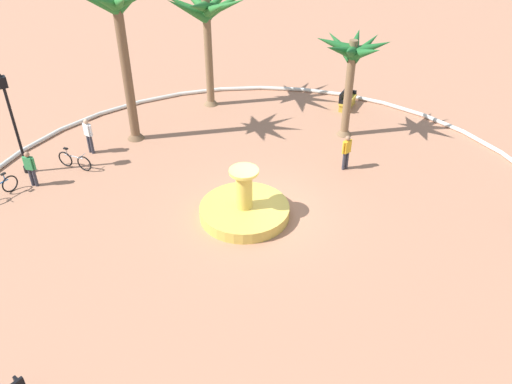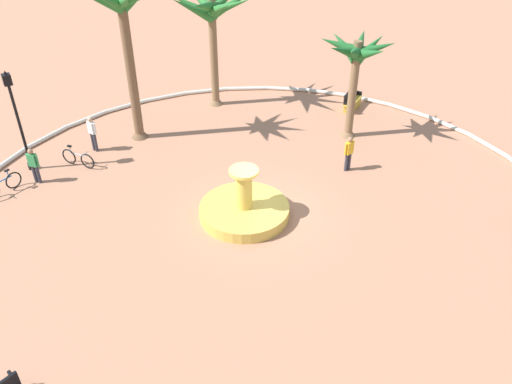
# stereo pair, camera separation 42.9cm
# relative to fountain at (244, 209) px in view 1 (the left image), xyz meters

# --- Properties ---
(ground_plane) EXTENTS (80.00, 80.00, 0.00)m
(ground_plane) POSITION_rel_fountain_xyz_m (-0.65, 0.16, -0.30)
(ground_plane) COLOR tan
(plaza_curb) EXTENTS (23.90, 23.90, 0.20)m
(plaza_curb) POSITION_rel_fountain_xyz_m (-0.65, 0.16, -0.20)
(plaza_curb) COLOR silver
(plaza_curb) RESTS_ON ground
(fountain) EXTENTS (3.42, 3.42, 2.07)m
(fountain) POSITION_rel_fountain_xyz_m (0.00, 0.00, 0.00)
(fountain) COLOR gold
(fountain) RESTS_ON ground
(palm_tree_near_fountain) EXTENTS (3.30, 3.31, 4.92)m
(palm_tree_near_fountain) POSITION_rel_fountain_xyz_m (-7.53, -2.93, 3.56)
(palm_tree_near_fountain) COLOR brown
(palm_tree_near_fountain) RESTS_ON ground
(palm_tree_by_curb) EXTENTS (4.29, 4.46, 5.99)m
(palm_tree_by_curb) POSITION_rel_fountain_xyz_m (-3.83, -9.48, 4.49)
(palm_tree_by_curb) COLOR brown
(palm_tree_by_curb) RESTS_ON ground
(palm_tree_mid_plaza) EXTENTS (3.38, 3.44, 7.12)m
(palm_tree_mid_plaza) POSITION_rel_fountain_xyz_m (1.09, -8.09, 5.18)
(palm_tree_mid_plaza) COLOR brown
(palm_tree_mid_plaza) RESTS_ON ground
(bench_west) EXTENTS (1.63, 1.24, 1.00)m
(bench_west) POSITION_rel_fountain_xyz_m (-9.70, -5.21, 0.04)
(bench_west) COLOR gold
(bench_west) RESTS_ON ground
(lamppost) EXTENTS (0.32, 0.32, 4.48)m
(lamppost) POSITION_rel_fountain_xyz_m (6.17, -7.81, 2.32)
(lamppost) COLOR black
(lamppost) RESTS_ON ground
(bicycle_by_lamppost) EXTENTS (1.03, 1.45, 0.94)m
(bicycle_by_lamppost) POSITION_rel_fountain_xyz_m (4.33, -6.96, 0.08)
(bicycle_by_lamppost) COLOR black
(bicycle_by_lamppost) RESTS_ON ground
(person_cyclist_helmet) EXTENTS (0.39, 0.41, 1.59)m
(person_cyclist_helmet) POSITION_rel_fountain_xyz_m (6.18, -6.54, 0.59)
(person_cyclist_helmet) COLOR #33333D
(person_cyclist_helmet) RESTS_ON ground
(person_cyclist_photo) EXTENTS (0.32, 0.50, 1.69)m
(person_cyclist_photo) POSITION_rel_fountain_xyz_m (3.30, -7.92, 0.65)
(person_cyclist_photo) COLOR #33333D
(person_cyclist_photo) RESTS_ON ground
(person_pedestrian_stroll) EXTENTS (0.53, 0.23, 1.61)m
(person_pedestrian_stroll) POSITION_rel_fountain_xyz_m (-5.49, -0.53, 0.60)
(person_pedestrian_stroll) COLOR #33333D
(person_pedestrian_stroll) RESTS_ON ground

